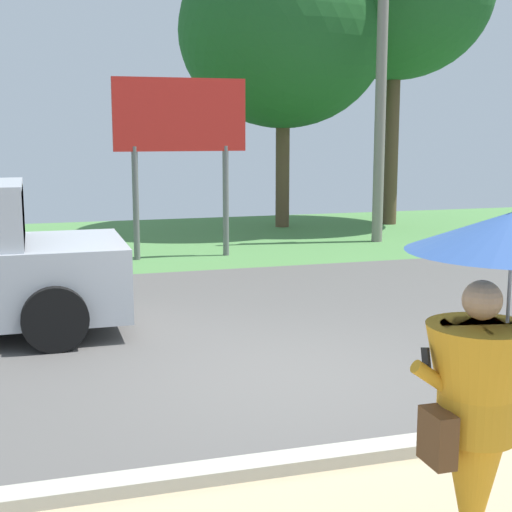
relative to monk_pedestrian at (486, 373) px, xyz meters
The scene contains 5 objects.
ground_plane 6.56m from the monk_pedestrian, 89.38° to the left, with size 40.00×22.00×0.20m.
monk_pedestrian is the anchor object (origin of this frame).
utility_pole 13.08m from the monk_pedestrian, 66.74° to the left, with size 1.80×0.24×6.29m.
roadside_billboard 11.08m from the monk_pedestrian, 87.80° to the left, with size 2.60×0.12×3.50m.
tree_center_back 15.92m from the monk_pedestrian, 75.50° to the left, with size 5.31×5.31×7.38m.
Camera 1 is at (-2.44, -6.93, 2.50)m, focal length 52.16 mm.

